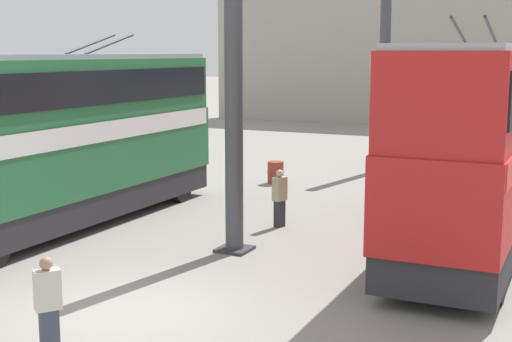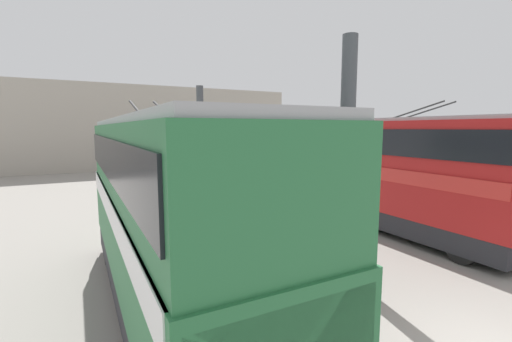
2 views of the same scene
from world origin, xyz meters
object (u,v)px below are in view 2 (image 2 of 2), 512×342
object	(u,v)px
bus_left_near	(391,167)
person_aisle_midway	(294,227)
oil_drum	(178,212)
bus_right_mid	(165,205)
bus_left_far	(250,151)

from	to	relation	value
bus_left_near	person_aisle_midway	bearing A→B (deg)	91.68
oil_drum	bus_right_mid	bearing A→B (deg)	163.54
bus_right_mid	person_aisle_midway	world-z (taller)	bus_right_mid
person_aisle_midway	oil_drum	size ratio (longest dim) A/B	1.99
bus_left_near	person_aisle_midway	xyz separation A→B (m)	(-0.16, 5.39, -2.03)
bus_right_mid	oil_drum	size ratio (longest dim) A/B	13.58
bus_right_mid	person_aisle_midway	xyz separation A→B (m)	(2.32, -5.45, -1.92)
bus_left_near	oil_drum	size ratio (longest dim) A/B	13.52
bus_left_near	bus_left_far	xyz separation A→B (m)	(14.28, 0.00, -0.06)
person_aisle_midway	bus_left_near	bearing A→B (deg)	-162.90
person_aisle_midway	bus_right_mid	bearing A→B (deg)	38.43
bus_right_mid	oil_drum	distance (m)	9.30
bus_left_near	bus_right_mid	distance (m)	11.12
person_aisle_midway	oil_drum	distance (m)	6.96
bus_left_near	bus_left_far	world-z (taller)	bus_left_near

